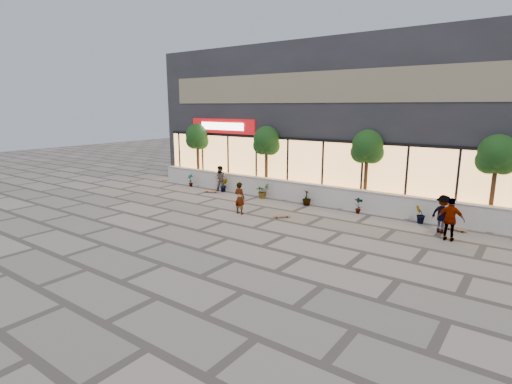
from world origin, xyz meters
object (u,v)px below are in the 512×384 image
Objects in this scene: skater_center at (240,198)px; skateboard_left at (211,191)px; tree_west at (197,138)px; skater_left at (221,179)px; tree_east at (497,157)px; tree_midwest at (266,142)px; skateboard_center at (282,216)px; skater_right_far at (443,214)px; skater_right_near at (451,220)px; skateboard_right_near at (456,229)px; tree_mideast at (367,149)px.

skater_center reaches higher than skateboard_left.
tree_west reaches higher than skater_left.
tree_east is 2.49× the size of skater_left.
tree_west is 1.00× the size of tree_east.
skateboard_center is at bearing -47.85° from tree_midwest.
skater_center is 8.77m from skater_right_far.
skateboard_right_near is (0.00, 1.48, -0.75)m from skater_right_near.
tree_west is 16.42m from skater_right_near.
skater_right_near is (16.00, -2.98, -2.15)m from tree_west.
skater_right_near reaches higher than skateboard_left.
tree_midwest is 4.38m from skateboard_left.
skateboard_center is at bearing 8.65° from skater_right_near.
skater_left is 12.91m from skater_right_near.
tree_east is 5.17× the size of skateboard_center.
tree_midwest is 11.00m from skateboard_right_near.
skater_center is 9.41m from skateboard_right_near.
skater_right_far is at bearing -32.42° from skateboard_center.
tree_midwest is at bearing 180.00° from tree_mideast.
tree_midwest is 5.38m from skater_center.
tree_east reaches higher than skater_left.
skateboard_right_near is at bearing -22.43° from skater_left.
skateboard_right_near is (13.19, 0.37, -0.00)m from skateboard_left.
skater_left is at bearing 34.89° from skateboard_left.
skater_right_far is 12.77m from skateboard_left.
tree_mideast reaches higher than skateboard_left.
skater_right_far is 1.78× the size of skateboard_right_near.
skater_right_near is at bearing -15.85° from tree_midwest.
tree_west is 17.00m from tree_east.
skateboard_left is at bearing -166.53° from skateboard_right_near.
tree_west is at bearing 180.00° from tree_east.
tree_west is 2.35× the size of skater_right_near.
skater_right_near reaches higher than skater_right_far.
skater_right_far is at bearing -124.31° from tree_east.
skater_center is at bearing 147.30° from skateboard_center.
skater_left reaches higher than skater_right_far.
skateboard_left is (-4.34, 2.75, -0.68)m from skater_center.
tree_mideast is 5.50m from tree_east.
skater_right_far is at bearing -7.73° from tree_west.
skater_center is at bearing -148.73° from skateboard_right_near.
tree_west is 8.79m from skater_center.
skateboard_left is at bearing -4.87° from skater_right_near.
skater_right_far reaches higher than skateboard_center.
skateboard_left is 13.20m from skateboard_right_near.
tree_west is at bearing 18.87° from skater_right_far.
tree_west is at bearing 134.30° from skater_left.
skater_left is 12.83m from skateboard_right_near.
tree_midwest reaches higher than skater_center.
tree_mideast is at bearing 0.00° from tree_west.
tree_east is 3.38m from skater_right_far.
tree_east is 4.46× the size of skateboard_right_near.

